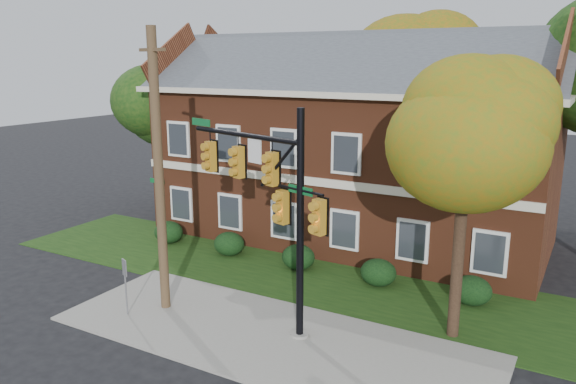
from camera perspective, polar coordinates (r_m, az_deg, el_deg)
The scene contains 15 objects.
ground at distance 17.42m, azimuth -3.87°, elevation -15.93°, with size 120.00×120.00×0.00m, color black.
sidewalk at distance 18.14m, azimuth -2.08°, elevation -14.50°, with size 14.00×5.00×0.08m, color gray.
grass_strip at distance 22.15m, azimuth 4.78°, elevation -9.24°, with size 30.00×6.00×0.04m, color #193811.
apartment_building at distance 26.95m, azimuth 6.45°, elevation 5.74°, with size 18.80×8.80×9.74m.
hedge_far_left at distance 27.24m, azimuth -12.04°, elevation -4.01°, with size 1.40×1.26×1.05m, color black.
hedge_left at distance 25.14m, azimuth -6.01°, elevation -5.26°, with size 1.40×1.26×1.05m, color black.
hedge_center at distance 23.38m, azimuth 1.05°, elevation -6.63°, with size 1.40×1.26×1.05m, color black.
hedge_right at distance 22.04m, azimuth 9.16°, elevation -8.08°, with size 1.40×1.26×1.05m, color black.
hedge_far_right at distance 21.20m, azimuth 18.17°, elevation -9.48°, with size 1.40×1.26×1.05m, color black.
tree_near_right at distance 16.92m, azimuth 18.45°, elevation 6.42°, with size 4.50×4.25×8.58m.
tree_left_rear at distance 31.01m, azimuth -11.33°, elevation 9.70°, with size 5.40×5.10×8.88m.
tree_far_rear at distance 33.69m, azimuth 14.21°, elevation 13.50°, with size 6.84×6.46×11.52m.
traffic_signal at distance 17.46m, azimuth -1.73°, elevation -0.12°, with size 6.20×2.01×7.17m.
utility_pole at distance 19.03m, azimuth -13.00°, elevation 1.88°, with size 1.45×0.55×9.55m.
sign_post at distance 19.72m, azimuth -16.22°, elevation -8.40°, with size 0.29×0.14×2.04m.
Camera 1 is at (8.45, -12.64, 8.50)m, focal length 35.00 mm.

